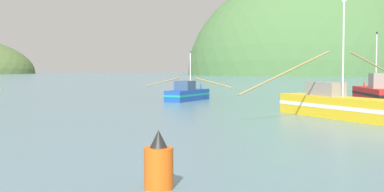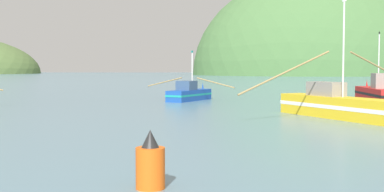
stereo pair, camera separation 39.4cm
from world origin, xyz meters
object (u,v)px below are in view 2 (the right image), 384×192
at_px(fishing_boat_blue, 189,94).
at_px(channel_buoy, 150,164).
at_px(fishing_boat_yellow, 338,105).
at_px(fishing_boat_red, 379,93).

height_order(fishing_boat_blue, channel_buoy, fishing_boat_blue).
relative_size(fishing_boat_yellow, channel_buoy, 8.26).
distance_m(fishing_boat_red, channel_buoy, 40.99).
relative_size(fishing_boat_red, channel_buoy, 6.01).
bearing_deg(fishing_boat_yellow, fishing_boat_red, 126.62).
height_order(fishing_boat_yellow, channel_buoy, fishing_boat_yellow).
height_order(fishing_boat_yellow, fishing_boat_blue, fishing_boat_yellow).
xyz_separation_m(fishing_boat_blue, channel_buoy, (1.21, -37.29, -0.02)).
distance_m(fishing_boat_blue, channel_buoy, 37.31).
distance_m(fishing_boat_yellow, fishing_boat_blue, 20.18).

